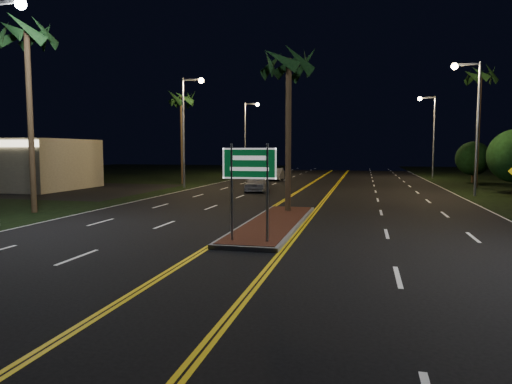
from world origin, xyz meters
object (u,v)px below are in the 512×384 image
(streetlight_right_far, at_px, (430,127))
(palm_left_near, at_px, (26,36))
(car_near, at_px, (257,181))
(streetlight_right_mid, at_px, (472,112))
(highway_sign, at_px, (249,173))
(palm_right_far, at_px, (480,77))
(shrub_far, at_px, (473,158))
(palm_median, at_px, (289,63))
(palm_left_far, at_px, (181,100))
(streetlight_left_mid, at_px, (188,119))
(streetlight_left_far, at_px, (248,130))
(car_far, at_px, (276,173))
(median_island, at_px, (274,223))

(streetlight_right_far, bearing_deg, palm_left_near, -124.21)
(car_near, bearing_deg, streetlight_right_mid, -6.27)
(streetlight_right_mid, height_order, streetlight_right_far, same)
(highway_sign, xyz_separation_m, streetlight_right_mid, (10.61, 19.20, 3.25))
(highway_sign, distance_m, palm_right_far, 30.81)
(shrub_far, bearing_deg, car_near, -142.51)
(palm_median, distance_m, palm_left_far, 21.69)
(palm_median, xyz_separation_m, palm_left_near, (-12.50, -2.50, 1.40))
(car_near, bearing_deg, streetlight_left_mid, 157.72)
(palm_right_far, bearing_deg, palm_median, -123.28)
(streetlight_left_far, height_order, streetlight_right_far, same)
(highway_sign, height_order, streetlight_right_far, streetlight_right_far)
(palm_left_near, xyz_separation_m, palm_right_far, (25.30, 22.00, 0.46))
(streetlight_left_far, relative_size, streetlight_right_far, 1.00)
(shrub_far, relative_size, car_far, 0.91)
(highway_sign, xyz_separation_m, streetlight_right_far, (10.61, 39.20, 3.25))
(streetlight_left_mid, xyz_separation_m, car_near, (6.33, -1.87, -4.87))
(highway_sign, distance_m, shrub_far, 35.96)
(streetlight_right_far, distance_m, palm_median, 33.28)
(streetlight_right_far, bearing_deg, streetlight_right_mid, -90.00)
(car_far, bearing_deg, streetlight_left_mid, -119.05)
(streetlight_left_mid, distance_m, streetlight_left_far, 20.00)
(palm_right_far, relative_size, shrub_far, 2.60)
(palm_median, bearing_deg, streetlight_right_far, 71.38)
(streetlight_right_mid, relative_size, streetlight_right_far, 1.00)
(highway_sign, height_order, shrub_far, shrub_far)
(highway_sign, bearing_deg, shrub_far, 67.43)
(median_island, distance_m, highway_sign, 4.80)
(streetlight_left_far, bearing_deg, streetlight_left_mid, -90.00)
(streetlight_left_mid, relative_size, palm_right_far, 0.87)
(palm_left_far, bearing_deg, streetlight_right_far, 30.88)
(palm_right_far, xyz_separation_m, shrub_far, (1.00, 6.00, -6.81))
(streetlight_left_mid, relative_size, shrub_far, 2.27)
(highway_sign, xyz_separation_m, car_near, (-4.29, 19.33, -1.61))
(streetlight_left_mid, height_order, streetlight_left_far, same)
(palm_right_far, bearing_deg, streetlight_left_mid, -165.63)
(streetlight_right_mid, distance_m, car_far, 21.16)
(median_island, bearing_deg, streetlight_right_mid, 54.72)
(highway_sign, height_order, car_far, highway_sign)
(streetlight_left_mid, xyz_separation_m, car_far, (5.29, 11.02, -4.93))
(palm_left_far, bearing_deg, car_far, 43.18)
(car_near, height_order, car_far, car_near)
(palm_right_far, bearing_deg, palm_left_far, -175.53)
(highway_sign, bearing_deg, palm_median, 90.00)
(streetlight_right_far, relative_size, shrub_far, 2.27)
(streetlight_right_mid, height_order, car_near, streetlight_right_mid)
(streetlight_left_far, bearing_deg, median_island, -74.00)
(streetlight_left_mid, xyz_separation_m, palm_left_far, (-2.19, 4.00, 2.09))
(highway_sign, relative_size, palm_right_far, 0.31)
(highway_sign, height_order, palm_right_far, palm_right_far)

